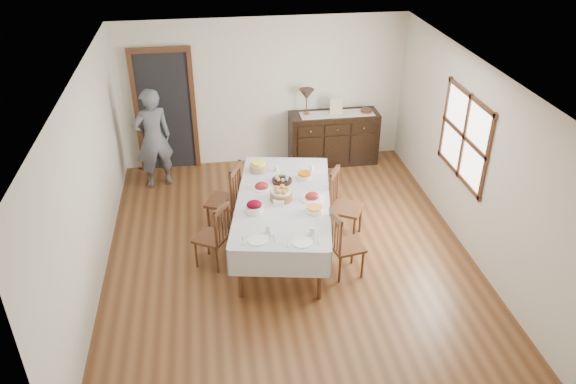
{
  "coord_description": "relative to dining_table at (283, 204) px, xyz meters",
  "views": [
    {
      "loc": [
        -0.96,
        -6.29,
        4.69
      ],
      "look_at": [
        0.0,
        0.1,
        0.95
      ],
      "focal_mm": 35.0,
      "sensor_mm": 36.0,
      "label": 1
    }
  ],
  "objects": [
    {
      "name": "chair_left_near",
      "position": [
        -0.95,
        -0.21,
        -0.26
      ],
      "size": [
        0.54,
        0.54,
        0.95
      ],
      "rotation": [
        0.0,
        0.0,
        -2.11
      ],
      "color": "#4D2A17",
      "rests_on": "ground"
    },
    {
      "name": "setting_right",
      "position": [
        0.12,
        -1.0,
        0.12
      ],
      "size": [
        0.44,
        0.31,
        0.1
      ],
      "color": "white",
      "rests_on": "dining_table"
    },
    {
      "name": "casserole_dish",
      "position": [
        0.35,
        -0.4,
        0.13
      ],
      "size": [
        0.24,
        0.24,
        0.07
      ],
      "color": "white",
      "rests_on": "dining_table"
    },
    {
      "name": "butter_dish",
      "position": [
        -0.09,
        -0.16,
        0.13
      ],
      "size": [
        0.15,
        0.11,
        0.07
      ],
      "color": "white",
      "rests_on": "dining_table"
    },
    {
      "name": "deco_bowl",
      "position": [
        1.85,
        2.55,
        0.23
      ],
      "size": [
        0.2,
        0.2,
        0.06
      ],
      "color": "#4D2A17",
      "rests_on": "sideboard"
    },
    {
      "name": "runner",
      "position": [
        1.32,
        2.55,
        0.21
      ],
      "size": [
        1.3,
        0.35,
        0.01
      ],
      "color": "silver",
      "rests_on": "sideboard"
    },
    {
      "name": "ground",
      "position": [
        0.06,
        -0.14,
        -0.74
      ],
      "size": [
        6.0,
        6.0,
        0.0
      ],
      "primitive_type": "plane",
      "color": "brown"
    },
    {
      "name": "table_lamp",
      "position": [
        0.78,
        2.62,
        0.56
      ],
      "size": [
        0.26,
        0.26,
        0.46
      ],
      "color": "brown",
      "rests_on": "sideboard"
    },
    {
      "name": "room_shell",
      "position": [
        -0.09,
        0.29,
        0.9
      ],
      "size": [
        5.02,
        6.02,
        2.65
      ],
      "color": "white",
      "rests_on": "ground"
    },
    {
      "name": "bread_basket",
      "position": [
        -0.03,
        -0.03,
        0.17
      ],
      "size": [
        0.3,
        0.3,
        0.19
      ],
      "color": "brown",
      "rests_on": "dining_table"
    },
    {
      "name": "dining_table",
      "position": [
        0.0,
        0.0,
        0.0
      ],
      "size": [
        1.67,
        2.63,
        0.84
      ],
      "rotation": [
        0.0,
        0.0,
        -0.18
      ],
      "color": "silver",
      "rests_on": "ground"
    },
    {
      "name": "person",
      "position": [
        -1.84,
        2.17,
        0.17
      ],
      "size": [
        0.67,
        0.56,
        1.83
      ],
      "primitive_type": "imported",
      "rotation": [
        0.0,
        0.0,
        3.53
      ],
      "color": "#54565F",
      "rests_on": "ground"
    },
    {
      "name": "picture_frame",
      "position": [
        1.3,
        2.55,
        0.34
      ],
      "size": [
        0.22,
        0.08,
        0.28
      ],
      "color": "#CBB18F",
      "rests_on": "sideboard"
    },
    {
      "name": "pineapple_bowl",
      "position": [
        -0.24,
        0.83,
        0.16
      ],
      "size": [
        0.26,
        0.26,
        0.14
      ],
      "color": "tan",
      "rests_on": "dining_table"
    },
    {
      "name": "chair_right_near",
      "position": [
        0.7,
        -0.66,
        -0.26
      ],
      "size": [
        0.46,
        0.46,
        0.95
      ],
      "rotation": [
        0.0,
        0.0,
        1.74
      ],
      "color": "#4D2A17",
      "rests_on": "ground"
    },
    {
      "name": "chair_left_far",
      "position": [
        -0.74,
        0.61,
        -0.2
      ],
      "size": [
        0.59,
        0.59,
        1.08
      ],
      "rotation": [
        0.0,
        0.0,
        -1.98
      ],
      "color": "#4D2A17",
      "rests_on": "ground"
    },
    {
      "name": "beet_bowl",
      "position": [
        -0.42,
        -0.29,
        0.17
      ],
      "size": [
        0.22,
        0.22,
        0.17
      ],
      "color": "white",
      "rests_on": "dining_table"
    },
    {
      "name": "ham_platter_a",
      "position": [
        -0.26,
        0.31,
        0.13
      ],
      "size": [
        0.27,
        0.27,
        0.11
      ],
      "color": "white",
      "rests_on": "dining_table"
    },
    {
      "name": "ham_platter_b",
      "position": [
        0.38,
        -0.07,
        0.13
      ],
      "size": [
        0.32,
        0.32,
        0.11
      ],
      "color": "white",
      "rests_on": "dining_table"
    },
    {
      "name": "carrot_bowl",
      "position": [
        0.37,
        0.5,
        0.14
      ],
      "size": [
        0.21,
        0.21,
        0.1
      ],
      "color": "white",
      "rests_on": "dining_table"
    },
    {
      "name": "glass_far_a",
      "position": [
        0.01,
        0.79,
        0.14
      ],
      "size": [
        0.06,
        0.06,
        0.09
      ],
      "color": "white",
      "rests_on": "dining_table"
    },
    {
      "name": "glass_far_b",
      "position": [
        0.52,
        0.72,
        0.15
      ],
      "size": [
        0.07,
        0.07,
        0.1
      ],
      "color": "white",
      "rests_on": "dining_table"
    },
    {
      "name": "setting_left",
      "position": [
        -0.4,
        -0.88,
        0.12
      ],
      "size": [
        0.44,
        0.31,
        0.1
      ],
      "color": "white",
      "rests_on": "dining_table"
    },
    {
      "name": "egg_basket",
      "position": [
        0.04,
        0.45,
        0.13
      ],
      "size": [
        0.28,
        0.28,
        0.1
      ],
      "color": "black",
      "rests_on": "dining_table"
    },
    {
      "name": "sideboard",
      "position": [
        1.28,
        2.58,
        -0.27
      ],
      "size": [
        1.57,
        0.57,
        0.94
      ],
      "color": "black",
      "rests_on": "ground"
    },
    {
      "name": "chair_right_far",
      "position": [
        0.89,
        0.22,
        -0.21
      ],
      "size": [
        0.6,
        0.6,
        1.06
      ],
      "rotation": [
        0.0,
        0.0,
        1.06
      ],
      "color": "#4D2A17",
      "rests_on": "ground"
    }
  ]
}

